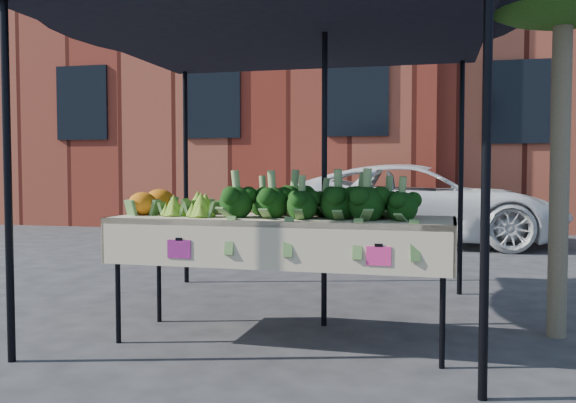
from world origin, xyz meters
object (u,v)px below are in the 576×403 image
object	(u,v)px
canopy	(283,153)
street_tree	(562,65)
table	(282,280)
vehicle	(418,101)

from	to	relation	value
canopy	street_tree	distance (m)	2.17
table	vehicle	world-z (taller)	vehicle
street_tree	table	bearing A→B (deg)	-162.92
street_tree	vehicle	bearing A→B (deg)	101.26
vehicle	street_tree	world-z (taller)	vehicle
table	street_tree	world-z (taller)	street_tree
table	street_tree	distance (m)	2.56
canopy	vehicle	xyz separation A→B (m)	(0.94, 5.74, 1.03)
canopy	vehicle	size ratio (longest dim) A/B	0.66
canopy	street_tree	size ratio (longest dim) A/B	0.79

